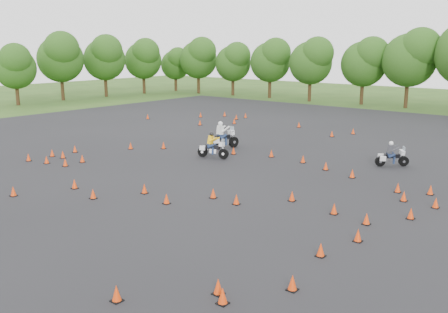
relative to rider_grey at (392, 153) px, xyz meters
name	(u,v)px	position (x,y,z in m)	size (l,w,h in m)	color
ground	(170,196)	(-5.82, -12.34, -0.76)	(140.00, 140.00, 0.00)	#2D5119
asphalt_pad	(247,171)	(-5.82, -6.34, -0.76)	(62.00, 62.00, 0.00)	black
traffic_cones	(242,166)	(-6.17, -6.28, -0.53)	(36.58, 32.97, 0.45)	#EF3D0A
rider_grey	(392,153)	(0.00, 0.00, 0.00)	(1.96, 0.60, 1.52)	#37383E
rider_yellow	(213,145)	(-9.48, -4.95, 0.05)	(2.08, 0.64, 1.61)	yellow
rider_white	(224,135)	(-10.76, -2.29, 0.19)	(2.45, 0.75, 1.89)	silver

